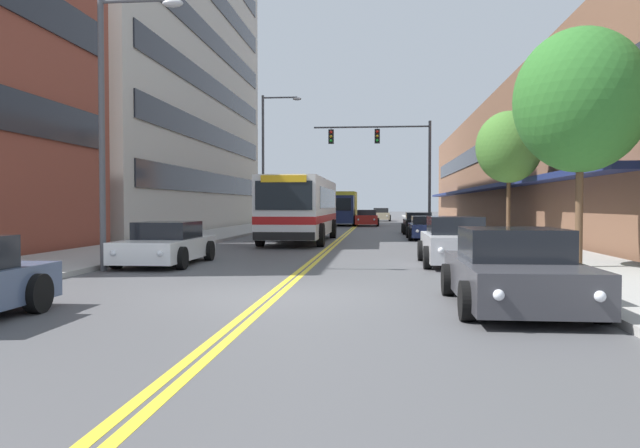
{
  "coord_description": "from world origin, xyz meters",
  "views": [
    {
      "loc": [
        2.08,
        -11.9,
        1.77
      ],
      "look_at": [
        -0.19,
        11.39,
        1.05
      ],
      "focal_mm": 35.0,
      "sensor_mm": 36.0,
      "label": 1
    }
  ],
  "objects_px": {
    "car_black_parked_right_far": "(418,224)",
    "street_lamp_left_near": "(114,106)",
    "street_lamp_left_far": "(268,152)",
    "car_white_parked_left_mid": "(166,245)",
    "car_dark_grey_parked_right_foreground": "(514,271)",
    "city_bus": "(302,206)",
    "car_red_moving_second": "(367,218)",
    "car_navy_parked_right_mid": "(427,228)",
    "box_truck": "(341,208)",
    "street_tree_right_mid": "(509,147)",
    "car_silver_parked_right_end": "(455,243)",
    "car_beige_moving_lead": "(381,215)",
    "traffic_signal_mast": "(391,153)",
    "street_tree_right_near": "(580,101)",
    "car_charcoal_parked_left_near": "(289,222)",
    "fire_hydrant": "(514,247)"
  },
  "relations": [
    {
      "from": "car_black_parked_right_far",
      "to": "street_lamp_left_near",
      "type": "bearing_deg",
      "value": -112.41
    },
    {
      "from": "box_truck",
      "to": "street_tree_right_mid",
      "type": "xyz_separation_m",
      "value": [
        8.97,
        -26.31,
        2.77
      ]
    },
    {
      "from": "car_navy_parked_right_mid",
      "to": "traffic_signal_mast",
      "type": "distance_m",
      "value": 9.44
    },
    {
      "from": "city_bus",
      "to": "traffic_signal_mast",
      "type": "xyz_separation_m",
      "value": [
        4.45,
        10.36,
        3.44
      ]
    },
    {
      "from": "car_silver_parked_right_end",
      "to": "street_lamp_left_far",
      "type": "relative_size",
      "value": 0.5
    },
    {
      "from": "traffic_signal_mast",
      "to": "fire_hydrant",
      "type": "height_order",
      "value": "traffic_signal_mast"
    },
    {
      "from": "car_white_parked_left_mid",
      "to": "street_tree_right_near",
      "type": "bearing_deg",
      "value": -4.83
    },
    {
      "from": "box_truck",
      "to": "traffic_signal_mast",
      "type": "xyz_separation_m",
      "value": [
        4.05,
        -13.77,
        3.61
      ]
    },
    {
      "from": "car_red_moving_second",
      "to": "street_tree_right_near",
      "type": "height_order",
      "value": "street_tree_right_near"
    },
    {
      "from": "city_bus",
      "to": "car_red_moving_second",
      "type": "xyz_separation_m",
      "value": [
        2.66,
        22.79,
        -1.06
      ]
    },
    {
      "from": "street_lamp_left_far",
      "to": "car_black_parked_right_far",
      "type": "bearing_deg",
      "value": -0.65
    },
    {
      "from": "city_bus",
      "to": "car_charcoal_parked_left_near",
      "type": "bearing_deg",
      "value": 101.0
    },
    {
      "from": "car_charcoal_parked_left_near",
      "to": "car_white_parked_left_mid",
      "type": "height_order",
      "value": "car_white_parked_left_mid"
    },
    {
      "from": "city_bus",
      "to": "street_tree_right_mid",
      "type": "xyz_separation_m",
      "value": [
        9.38,
        -2.19,
        2.59
      ]
    },
    {
      "from": "street_lamp_left_near",
      "to": "fire_hydrant",
      "type": "height_order",
      "value": "street_lamp_left_near"
    },
    {
      "from": "car_charcoal_parked_left_near",
      "to": "car_beige_moving_lead",
      "type": "bearing_deg",
      "value": 75.85
    },
    {
      "from": "car_beige_moving_lead",
      "to": "street_tree_right_near",
      "type": "xyz_separation_m",
      "value": [
        5.18,
        -51.96,
        3.83
      ]
    },
    {
      "from": "car_red_moving_second",
      "to": "street_lamp_left_near",
      "type": "bearing_deg",
      "value": -99.05
    },
    {
      "from": "car_red_moving_second",
      "to": "car_dark_grey_parked_right_foreground",
      "type": "bearing_deg",
      "value": -85.28
    },
    {
      "from": "street_lamp_left_far",
      "to": "street_tree_right_mid",
      "type": "xyz_separation_m",
      "value": [
        12.6,
        -10.86,
        -0.83
      ]
    },
    {
      "from": "car_silver_parked_right_end",
      "to": "car_beige_moving_lead",
      "type": "bearing_deg",
      "value": 92.46
    },
    {
      "from": "car_black_parked_right_far",
      "to": "fire_hydrant",
      "type": "height_order",
      "value": "car_black_parked_right_far"
    },
    {
      "from": "car_dark_grey_parked_right_foreground",
      "to": "traffic_signal_mast",
      "type": "distance_m",
      "value": 29.83
    },
    {
      "from": "car_white_parked_left_mid",
      "to": "car_dark_grey_parked_right_foreground",
      "type": "height_order",
      "value": "car_dark_grey_parked_right_foreground"
    },
    {
      "from": "car_charcoal_parked_left_near",
      "to": "street_lamp_left_near",
      "type": "xyz_separation_m",
      "value": [
        -0.63,
        -27.43,
        3.78
      ]
    },
    {
      "from": "car_navy_parked_right_mid",
      "to": "box_truck",
      "type": "distance_m",
      "value": 22.61
    },
    {
      "from": "car_white_parked_left_mid",
      "to": "street_tree_right_near",
      "type": "height_order",
      "value": "street_tree_right_near"
    },
    {
      "from": "car_silver_parked_right_end",
      "to": "car_charcoal_parked_left_near",
      "type": "bearing_deg",
      "value": 109.17
    },
    {
      "from": "car_navy_parked_right_mid",
      "to": "car_black_parked_right_far",
      "type": "distance_m",
      "value": 6.29
    },
    {
      "from": "street_lamp_left_near",
      "to": "car_black_parked_right_far",
      "type": "bearing_deg",
      "value": 67.59
    },
    {
      "from": "city_bus",
      "to": "car_red_moving_second",
      "type": "distance_m",
      "value": 22.97
    },
    {
      "from": "street_lamp_left_far",
      "to": "street_tree_right_mid",
      "type": "distance_m",
      "value": 16.66
    },
    {
      "from": "traffic_signal_mast",
      "to": "street_tree_right_near",
      "type": "relative_size",
      "value": 1.2
    },
    {
      "from": "street_lamp_left_near",
      "to": "street_tree_right_mid",
      "type": "bearing_deg",
      "value": 43.45
    },
    {
      "from": "traffic_signal_mast",
      "to": "car_navy_parked_right_mid",
      "type": "bearing_deg",
      "value": -77.91
    },
    {
      "from": "car_white_parked_left_mid",
      "to": "car_navy_parked_right_mid",
      "type": "relative_size",
      "value": 1.07
    },
    {
      "from": "car_white_parked_left_mid",
      "to": "box_truck",
      "type": "distance_m",
      "value": 36.36
    },
    {
      "from": "traffic_signal_mast",
      "to": "street_tree_right_near",
      "type": "height_order",
      "value": "traffic_signal_mast"
    },
    {
      "from": "box_truck",
      "to": "street_lamp_left_far",
      "type": "xyz_separation_m",
      "value": [
        -3.63,
        -15.45,
        3.59
      ]
    },
    {
      "from": "car_white_parked_left_mid",
      "to": "car_red_moving_second",
      "type": "relative_size",
      "value": 1.02
    },
    {
      "from": "street_lamp_left_far",
      "to": "car_silver_parked_right_end",
      "type": "bearing_deg",
      "value": -65.33
    },
    {
      "from": "car_navy_parked_right_mid",
      "to": "box_truck",
      "type": "xyz_separation_m",
      "value": [
        -5.78,
        21.84,
        0.96
      ]
    },
    {
      "from": "car_white_parked_left_mid",
      "to": "car_silver_parked_right_end",
      "type": "height_order",
      "value": "car_silver_parked_right_end"
    },
    {
      "from": "car_black_parked_right_far",
      "to": "car_white_parked_left_mid",
      "type": "bearing_deg",
      "value": -112.75
    },
    {
      "from": "car_navy_parked_right_mid",
      "to": "street_tree_right_mid",
      "type": "relative_size",
      "value": 0.75
    },
    {
      "from": "street_tree_right_near",
      "to": "car_beige_moving_lead",
      "type": "bearing_deg",
      "value": 95.69
    },
    {
      "from": "car_black_parked_right_far",
      "to": "street_tree_right_mid",
      "type": "distance_m",
      "value": 11.82
    },
    {
      "from": "box_truck",
      "to": "car_black_parked_right_far",
      "type": "bearing_deg",
      "value": -69.77
    },
    {
      "from": "car_beige_moving_lead",
      "to": "box_truck",
      "type": "relative_size",
      "value": 0.59
    },
    {
      "from": "street_tree_right_mid",
      "to": "car_red_moving_second",
      "type": "bearing_deg",
      "value": 105.06
    }
  ]
}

